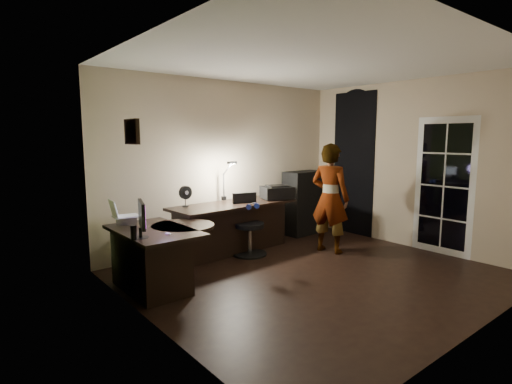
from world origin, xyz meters
TOP-DOWN VIEW (x-y plane):
  - floor at (0.00, 0.00)m, footprint 4.50×4.00m
  - ceiling at (0.00, 0.00)m, footprint 4.50×4.00m
  - wall_back at (0.00, 2.00)m, footprint 4.50×0.01m
  - wall_front at (0.00, -2.00)m, footprint 4.50×0.01m
  - wall_left at (-2.25, 0.00)m, footprint 0.01×4.00m
  - wall_right at (2.25, 0.00)m, footprint 0.01×4.00m
  - green_wall_overlay at (-2.24, 0.00)m, footprint 0.00×4.00m
  - arched_doorway at (2.24, 1.15)m, footprint 0.01×0.90m
  - french_door at (2.24, -0.55)m, footprint 0.02×0.92m
  - framed_picture at (-2.22, 0.45)m, footprint 0.04×0.30m
  - desk_left at (-1.83, 0.88)m, footprint 0.79×1.26m
  - desk_right at (-0.20, 1.53)m, footprint 2.10×0.83m
  - cabinet at (1.52, 1.70)m, footprint 0.80×0.43m
  - laptop_stand at (-1.97, 1.38)m, footprint 0.30×0.27m
  - laptop at (-1.97, 1.38)m, footprint 0.36×0.34m
  - monitor at (-2.10, 0.62)m, footprint 0.22×0.45m
  - mouse at (-1.81, 0.57)m, footprint 0.06×0.09m
  - phone at (-1.63, 1.22)m, footprint 0.08×0.13m
  - pen at (-1.53, 1.08)m, footprint 0.05×0.13m
  - speaker at (-2.19, 0.58)m, footprint 0.07×0.07m
  - notepad at (-1.71, 0.42)m, footprint 0.19×0.23m
  - desk_fan at (-0.96, 1.69)m, footprint 0.21×0.13m
  - headphones at (-0.32, 0.92)m, footprint 0.20×0.14m
  - printer at (0.60, 1.43)m, footprint 0.59×0.52m
  - desk_lamp at (-0.18, 1.83)m, footprint 0.20×0.32m
  - office_chair at (-0.11, 1.25)m, footprint 0.65×0.65m
  - person at (0.97, 0.60)m, footprint 0.54×0.69m

SIDE VIEW (x-z plane):
  - floor at x=0.00m, z-range -0.01..0.00m
  - desk_left at x=-1.83m, z-range 0.00..0.72m
  - desk_right at x=-0.20m, z-range 0.00..0.78m
  - office_chair at x=-0.11m, z-range 0.00..0.94m
  - cabinet at x=1.52m, z-range 0.00..1.17m
  - phone at x=-1.63m, z-range 0.71..0.72m
  - notepad at x=-1.71m, z-range 0.71..0.72m
  - pen at x=-1.53m, z-range 0.71..0.72m
  - mouse at x=-1.81m, z-range 0.71..0.74m
  - laptop_stand at x=-1.97m, z-range 0.71..0.81m
  - speaker at x=-2.19m, z-range 0.71..0.88m
  - headphones at x=-0.32m, z-range 0.79..0.88m
  - person at x=0.97m, z-range 0.00..1.70m
  - monitor at x=-2.10m, z-range 0.71..1.00m
  - printer at x=0.60m, z-range 0.79..1.01m
  - laptop at x=-1.97m, z-range 0.81..1.04m
  - desk_fan at x=-0.96m, z-range 0.79..1.09m
  - french_door at x=2.24m, z-range 0.00..2.10m
  - desk_lamp at x=-0.18m, z-range 0.79..1.46m
  - arched_doorway at x=2.24m, z-range 0.00..2.60m
  - wall_back at x=0.00m, z-range 0.00..2.70m
  - wall_front at x=0.00m, z-range 0.00..2.70m
  - wall_left at x=-2.25m, z-range 0.00..2.70m
  - wall_right at x=2.25m, z-range 0.00..2.70m
  - green_wall_overlay at x=-2.24m, z-range 0.00..2.70m
  - framed_picture at x=-2.22m, z-range 1.73..1.98m
  - ceiling at x=0.00m, z-range 2.70..2.71m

